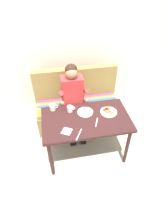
% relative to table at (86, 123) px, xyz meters
% --- Properties ---
extents(ground_plane, '(8.00, 8.00, 0.00)m').
position_rel_table_xyz_m(ground_plane, '(0.00, 0.00, -0.65)').
color(ground_plane, '#B3B497').
extents(back_wall, '(4.40, 0.10, 2.60)m').
position_rel_table_xyz_m(back_wall, '(0.00, 1.27, 0.65)').
color(back_wall, beige).
rests_on(back_wall, ground).
extents(table, '(1.20, 0.70, 0.73)m').
position_rel_table_xyz_m(table, '(0.00, 0.00, 0.00)').
color(table, '#331818').
rests_on(table, ground).
extents(couch, '(1.44, 0.56, 1.00)m').
position_rel_table_xyz_m(couch, '(0.00, 0.76, -0.32)').
color(couch, olive).
rests_on(couch, ground).
extents(person, '(0.45, 0.61, 1.21)m').
position_rel_table_xyz_m(person, '(-0.09, 0.59, 0.09)').
color(person, red).
rests_on(person, ground).
extents(plate_breakfast, '(0.24, 0.24, 0.05)m').
position_rel_table_xyz_m(plate_breakfast, '(0.33, 0.07, 0.10)').
color(plate_breakfast, white).
rests_on(plate_breakfast, table).
extents(plate_eggs, '(0.22, 0.22, 0.04)m').
position_rel_table_xyz_m(plate_eggs, '(0.01, 0.12, 0.09)').
color(plate_eggs, white).
rests_on(plate_eggs, table).
extents(coffee_mug, '(0.12, 0.08, 0.09)m').
position_rel_table_xyz_m(coffee_mug, '(-0.19, 0.19, 0.13)').
color(coffee_mug, white).
rests_on(coffee_mug, table).
extents(coffee_mug_second, '(0.12, 0.08, 0.09)m').
position_rel_table_xyz_m(coffee_mug_second, '(-0.43, 0.27, 0.13)').
color(coffee_mug_second, white).
rests_on(coffee_mug_second, table).
extents(napkin, '(0.16, 0.16, 0.01)m').
position_rel_table_xyz_m(napkin, '(-0.29, -0.19, 0.09)').
color(napkin, silver).
rests_on(napkin, table).
extents(fork, '(0.08, 0.16, 0.00)m').
position_rel_table_xyz_m(fork, '(0.12, -0.10, 0.08)').
color(fork, silver).
rests_on(fork, table).
extents(knife, '(0.11, 0.18, 0.00)m').
position_rel_table_xyz_m(knife, '(-0.15, -0.27, 0.08)').
color(knife, silver).
rests_on(knife, table).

